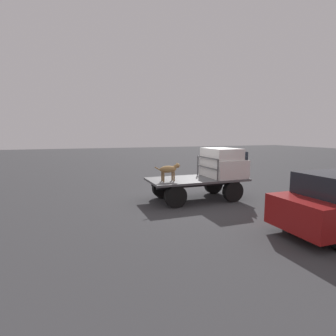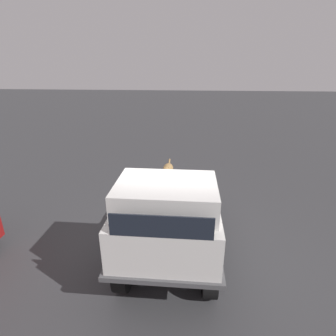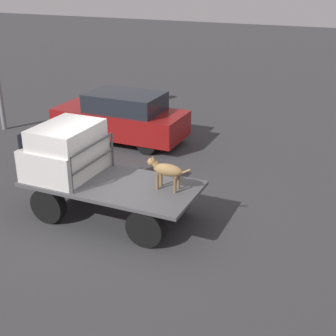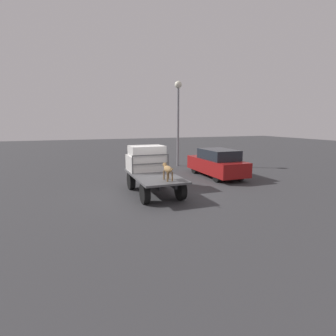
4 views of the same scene
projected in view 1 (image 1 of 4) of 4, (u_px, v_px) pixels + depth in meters
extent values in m
plane|color=#38383A|center=(196.00, 200.00, 10.41)|extent=(80.00, 80.00, 0.00)
cylinder|color=black|center=(213.00, 184.00, 11.46)|extent=(0.80, 0.24, 0.80)
cylinder|color=black|center=(233.00, 191.00, 10.06)|extent=(0.80, 0.24, 0.80)
cylinder|color=black|center=(162.00, 188.00, 10.66)|extent=(0.80, 0.24, 0.80)
cylinder|color=black|center=(176.00, 196.00, 9.26)|extent=(0.80, 0.24, 0.80)
cube|color=black|center=(193.00, 181.00, 10.62)|extent=(3.52, 0.10, 0.18)
cube|color=black|center=(200.00, 184.00, 10.03)|extent=(3.52, 0.10, 0.18)
cube|color=#4C4C4F|center=(197.00, 179.00, 10.31)|extent=(3.82, 1.81, 0.08)
cube|color=silver|center=(223.00, 168.00, 10.66)|extent=(1.34, 1.69, 0.72)
cube|color=silver|center=(221.00, 154.00, 10.55)|extent=(1.14, 1.56, 0.44)
cube|color=black|center=(237.00, 155.00, 10.81)|extent=(0.02, 1.39, 0.33)
cube|color=#4C4C4F|center=(198.00, 165.00, 11.17)|extent=(0.04, 0.04, 0.82)
cube|color=#4C4C4F|center=(218.00, 170.00, 9.63)|extent=(0.04, 0.04, 0.82)
cube|color=#4C4C4F|center=(207.00, 158.00, 10.35)|extent=(0.04, 1.65, 0.04)
cube|color=#4C4C4F|center=(207.00, 168.00, 10.40)|extent=(0.04, 1.65, 0.04)
cylinder|color=brown|center=(172.00, 176.00, 9.85)|extent=(0.06, 0.06, 0.36)
cylinder|color=brown|center=(174.00, 176.00, 9.67)|extent=(0.06, 0.06, 0.36)
cylinder|color=brown|center=(162.00, 176.00, 9.71)|extent=(0.06, 0.06, 0.36)
cylinder|color=brown|center=(164.00, 177.00, 9.53)|extent=(0.06, 0.06, 0.36)
ellipsoid|color=olive|center=(168.00, 169.00, 9.65)|extent=(0.65, 0.26, 0.26)
sphere|color=brown|center=(173.00, 170.00, 9.72)|extent=(0.12, 0.12, 0.12)
cylinder|color=olive|center=(175.00, 167.00, 9.74)|extent=(0.18, 0.14, 0.18)
sphere|color=olive|center=(178.00, 166.00, 9.77)|extent=(0.17, 0.17, 0.17)
cone|color=brown|center=(179.00, 166.00, 9.79)|extent=(0.09, 0.09, 0.09)
cone|color=olive|center=(177.00, 164.00, 9.80)|extent=(0.06, 0.08, 0.10)
cone|color=olive|center=(178.00, 164.00, 9.71)|extent=(0.06, 0.08, 0.10)
cylinder|color=olive|center=(158.00, 169.00, 9.52)|extent=(0.28, 0.04, 0.18)
cylinder|color=black|center=(291.00, 218.00, 7.20)|extent=(0.60, 0.20, 0.60)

